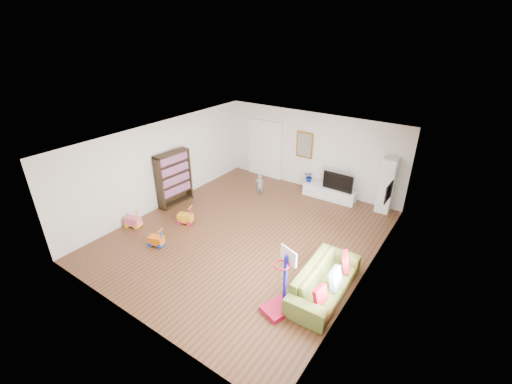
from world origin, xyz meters
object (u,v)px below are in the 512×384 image
Objects in this scene: media_console at (329,193)px; bookshelf at (174,179)px; sofa at (325,280)px; basketball_hoop at (279,283)px.

media_console is 5.12m from bookshelf.
sofa is (5.73, -1.10, -0.55)m from bookshelf.
basketball_hoop is at bearing 150.53° from sofa.
basketball_hoop is at bearing -18.98° from bookshelf.
sofa is at bearing 80.82° from basketball_hoop.
bookshelf is at bearing 176.10° from basketball_hoop.
sofa is at bearing -68.81° from media_console.
basketball_hoop is (5.19, -2.13, -0.15)m from bookshelf.
media_console is at bearing 121.35° from basketball_hoop.
bookshelf is (-3.98, -3.15, 0.67)m from media_console.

